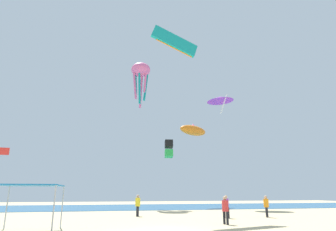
{
  "coord_description": "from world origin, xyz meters",
  "views": [
    {
      "loc": [
        -3.42,
        -16.32,
        2.02
      ],
      "look_at": [
        2.73,
        10.99,
        9.56
      ],
      "focal_mm": 30.71,
      "sensor_mm": 36.0,
      "label": 1
    }
  ],
  "objects_px": {
    "canopy_tent": "(31,187)",
    "person_rightmost": "(226,205)",
    "kite_delta_purple": "(220,99)",
    "person_near_tent": "(266,204)",
    "kite_inflatable_orange": "(193,130)",
    "kite_box_black": "(169,149)",
    "kite_octopus_pink": "(141,72)",
    "person_leftmost": "(225,208)",
    "person_central": "(138,204)",
    "kite_parafoil_teal": "(175,42)"
  },
  "relations": [
    {
      "from": "person_near_tent",
      "to": "kite_parafoil_teal",
      "type": "xyz_separation_m",
      "value": [
        -7.12,
        3.55,
        16.63
      ]
    },
    {
      "from": "person_central",
      "to": "kite_delta_purple",
      "type": "distance_m",
      "value": 23.38
    },
    {
      "from": "canopy_tent",
      "to": "kite_box_black",
      "type": "height_order",
      "value": "kite_box_black"
    },
    {
      "from": "canopy_tent",
      "to": "person_rightmost",
      "type": "xyz_separation_m",
      "value": [
        14.01,
        5.72,
        -1.27
      ]
    },
    {
      "from": "person_leftmost",
      "to": "kite_inflatable_orange",
      "type": "relative_size",
      "value": 0.32
    },
    {
      "from": "person_central",
      "to": "kite_parafoil_teal",
      "type": "distance_m",
      "value": 16.95
    },
    {
      "from": "kite_inflatable_orange",
      "to": "kite_parafoil_teal",
      "type": "bearing_deg",
      "value": -141.09
    },
    {
      "from": "canopy_tent",
      "to": "person_rightmost",
      "type": "bearing_deg",
      "value": 22.23
    },
    {
      "from": "person_near_tent",
      "to": "person_rightmost",
      "type": "bearing_deg",
      "value": 111.0
    },
    {
      "from": "person_near_tent",
      "to": "person_leftmost",
      "type": "height_order",
      "value": "person_leftmost"
    },
    {
      "from": "person_central",
      "to": "person_rightmost",
      "type": "xyz_separation_m",
      "value": [
        6.95,
        -3.47,
        -0.02
      ]
    },
    {
      "from": "person_central",
      "to": "kite_delta_purple",
      "type": "bearing_deg",
      "value": -28.41
    },
    {
      "from": "kite_octopus_pink",
      "to": "person_leftmost",
      "type": "bearing_deg",
      "value": -38.75
    },
    {
      "from": "person_rightmost",
      "to": "kite_inflatable_orange",
      "type": "bearing_deg",
      "value": 104.77
    },
    {
      "from": "canopy_tent",
      "to": "kite_parafoil_teal",
      "type": "height_order",
      "value": "kite_parafoil_teal"
    },
    {
      "from": "person_near_tent",
      "to": "kite_inflatable_orange",
      "type": "xyz_separation_m",
      "value": [
        0.02,
        20.0,
        10.69
      ]
    },
    {
      "from": "kite_delta_purple",
      "to": "person_near_tent",
      "type": "bearing_deg",
      "value": 175.76
    },
    {
      "from": "canopy_tent",
      "to": "person_leftmost",
      "type": "relative_size",
      "value": 1.89
    },
    {
      "from": "person_near_tent",
      "to": "kite_inflatable_orange",
      "type": "relative_size",
      "value": 0.31
    },
    {
      "from": "canopy_tent",
      "to": "kite_inflatable_orange",
      "type": "height_order",
      "value": "kite_inflatable_orange"
    },
    {
      "from": "person_leftmost",
      "to": "person_central",
      "type": "bearing_deg",
      "value": -165.24
    },
    {
      "from": "person_leftmost",
      "to": "kite_octopus_pink",
      "type": "bearing_deg",
      "value": 170.05
    },
    {
      "from": "kite_inflatable_orange",
      "to": "canopy_tent",
      "type": "bearing_deg",
      "value": -152.19
    },
    {
      "from": "person_near_tent",
      "to": "kite_inflatable_orange",
      "type": "distance_m",
      "value": 22.68
    },
    {
      "from": "person_rightmost",
      "to": "kite_octopus_pink",
      "type": "relative_size",
      "value": 0.25
    },
    {
      "from": "kite_parafoil_teal",
      "to": "kite_inflatable_orange",
      "type": "distance_m",
      "value": 18.89
    },
    {
      "from": "kite_delta_purple",
      "to": "kite_inflatable_orange",
      "type": "bearing_deg",
      "value": 39.96
    },
    {
      "from": "kite_parafoil_teal",
      "to": "kite_octopus_pink",
      "type": "height_order",
      "value": "kite_octopus_pink"
    },
    {
      "from": "person_rightmost",
      "to": "kite_octopus_pink",
      "type": "distance_m",
      "value": 29.0
    },
    {
      "from": "person_central",
      "to": "kite_parafoil_teal",
      "type": "relative_size",
      "value": 0.35
    },
    {
      "from": "kite_inflatable_orange",
      "to": "kite_box_black",
      "type": "bearing_deg",
      "value": -159.63
    },
    {
      "from": "kite_octopus_pink",
      "to": "kite_inflatable_orange",
      "type": "height_order",
      "value": "kite_octopus_pink"
    },
    {
      "from": "canopy_tent",
      "to": "person_near_tent",
      "type": "bearing_deg",
      "value": 17.85
    },
    {
      "from": "kite_octopus_pink",
      "to": "person_rightmost",
      "type": "bearing_deg",
      "value": -31.67
    },
    {
      "from": "person_leftmost",
      "to": "kite_inflatable_orange",
      "type": "height_order",
      "value": "kite_inflatable_orange"
    },
    {
      "from": "kite_box_black",
      "to": "kite_inflatable_orange",
      "type": "relative_size",
      "value": 0.42
    },
    {
      "from": "canopy_tent",
      "to": "kite_delta_purple",
      "type": "distance_m",
      "value": 32.53
    },
    {
      "from": "person_rightmost",
      "to": "kite_parafoil_teal",
      "type": "relative_size",
      "value": 0.34
    },
    {
      "from": "person_leftmost",
      "to": "kite_inflatable_orange",
      "type": "xyz_separation_m",
      "value": [
        5.76,
        24.51,
        10.68
      ]
    },
    {
      "from": "person_near_tent",
      "to": "person_central",
      "type": "height_order",
      "value": "person_central"
    },
    {
      "from": "person_near_tent",
      "to": "kite_octopus_pink",
      "type": "distance_m",
      "value": 29.89
    },
    {
      "from": "person_near_tent",
      "to": "kite_delta_purple",
      "type": "height_order",
      "value": "kite_delta_purple"
    },
    {
      "from": "person_leftmost",
      "to": "kite_box_black",
      "type": "xyz_separation_m",
      "value": [
        0.36,
        18.52,
        6.65
      ]
    },
    {
      "from": "person_leftmost",
      "to": "kite_delta_purple",
      "type": "relative_size",
      "value": 0.4
    },
    {
      "from": "person_central",
      "to": "kite_inflatable_orange",
      "type": "distance_m",
      "value": 22.34
    },
    {
      "from": "kite_parafoil_teal",
      "to": "kite_octopus_pink",
      "type": "bearing_deg",
      "value": 90.48
    },
    {
      "from": "canopy_tent",
      "to": "person_near_tent",
      "type": "relative_size",
      "value": 1.9
    },
    {
      "from": "kite_delta_purple",
      "to": "person_central",
      "type": "bearing_deg",
      "value": 138.04
    },
    {
      "from": "person_near_tent",
      "to": "person_leftmost",
      "type": "xyz_separation_m",
      "value": [
        -5.74,
        -4.51,
        0.01
      ]
    },
    {
      "from": "person_leftmost",
      "to": "kite_box_black",
      "type": "relative_size",
      "value": 0.75
    }
  ]
}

